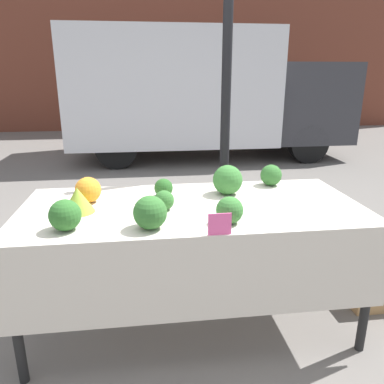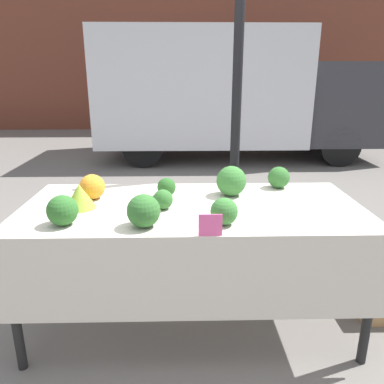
{
  "view_description": "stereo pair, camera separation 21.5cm",
  "coord_description": "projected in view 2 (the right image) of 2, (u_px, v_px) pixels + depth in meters",
  "views": [
    {
      "loc": [
        -0.26,
        -2.03,
        1.52
      ],
      "look_at": [
        0.0,
        0.0,
        0.87
      ],
      "focal_mm": 35.0,
      "sensor_mm": 36.0,
      "label": 1
    },
    {
      "loc": [
        -0.05,
        -2.05,
        1.52
      ],
      "look_at": [
        0.0,
        0.0,
        0.87
      ],
      "focal_mm": 35.0,
      "sensor_mm": 36.0,
      "label": 2
    }
  ],
  "objects": [
    {
      "name": "romanesco_head",
      "position": [
        80.0,
        196.0,
        2.11
      ],
      "size": [
        0.18,
        0.18,
        0.14
      ],
      "color": "#93B238",
      "rests_on": "market_table"
    },
    {
      "name": "price_sign",
      "position": [
        210.0,
        225.0,
        1.75
      ],
      "size": [
        0.11,
        0.01,
        0.11
      ],
      "color": "#F45B9E",
      "rests_on": "market_table"
    },
    {
      "name": "broccoli_head_4",
      "position": [
        279.0,
        177.0,
        2.48
      ],
      "size": [
        0.14,
        0.14,
        0.14
      ],
      "color": "#336B2D",
      "rests_on": "market_table"
    },
    {
      "name": "broccoli_head_3",
      "position": [
        163.0,
        199.0,
        2.1
      ],
      "size": [
        0.11,
        0.11,
        0.11
      ],
      "color": "#336B2D",
      "rests_on": "market_table"
    },
    {
      "name": "market_table",
      "position": [
        192.0,
        224.0,
        2.14
      ],
      "size": [
        1.97,
        0.89,
        0.79
      ],
      "color": "beige",
      "rests_on": "ground_plane"
    },
    {
      "name": "broccoli_head_2",
      "position": [
        167.0,
        187.0,
        2.32
      ],
      "size": [
        0.12,
        0.12,
        0.12
      ],
      "color": "#285B23",
      "rests_on": "market_table"
    },
    {
      "name": "orange_cauliflower",
      "position": [
        92.0,
        187.0,
        2.26
      ],
      "size": [
        0.15,
        0.15,
        0.15
      ],
      "color": "orange",
      "rests_on": "market_table"
    },
    {
      "name": "ground_plane",
      "position": [
        192.0,
        320.0,
        2.41
      ],
      "size": [
        40.0,
        40.0,
        0.0
      ],
      "primitive_type": "plane",
      "color": "slate"
    },
    {
      "name": "broccoli_head_0",
      "position": [
        231.0,
        181.0,
        2.32
      ],
      "size": [
        0.19,
        0.19,
        0.19
      ],
      "color": "#387533",
      "rests_on": "market_table"
    },
    {
      "name": "broccoli_head_5",
      "position": [
        62.0,
        210.0,
        1.87
      ],
      "size": [
        0.16,
        0.16,
        0.16
      ],
      "color": "#2D6628",
      "rests_on": "market_table"
    },
    {
      "name": "tent_pole",
      "position": [
        236.0,
        106.0,
        2.68
      ],
      "size": [
        0.07,
        0.07,
        2.6
      ],
      "color": "black",
      "rests_on": "ground_plane"
    },
    {
      "name": "broccoli_head_6",
      "position": [
        224.0,
        211.0,
        1.88
      ],
      "size": [
        0.14,
        0.14,
        0.14
      ],
      "color": "#387533",
      "rests_on": "market_table"
    },
    {
      "name": "broccoli_head_1",
      "position": [
        144.0,
        211.0,
        1.84
      ],
      "size": [
        0.17,
        0.17,
        0.17
      ],
      "color": "#336B2D",
      "rests_on": "market_table"
    },
    {
      "name": "parked_truck",
      "position": [
        228.0,
        92.0,
        6.9
      ],
      "size": [
        5.0,
        2.12,
        2.25
      ],
      "color": "silver",
      "rests_on": "ground_plane"
    }
  ]
}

